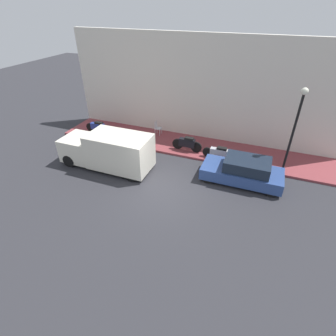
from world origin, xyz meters
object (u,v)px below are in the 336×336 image
(motorcycle_blue, at_px, (98,127))
(cafe_chair, at_px, (157,127))
(streetlamp, at_px, (297,120))
(delivery_van, at_px, (107,150))
(parked_car, at_px, (243,171))
(scooter_silver, at_px, (219,152))
(motorcycle_black, at_px, (187,143))

(motorcycle_blue, bearing_deg, cafe_chair, -72.19)
(motorcycle_blue, xyz_separation_m, cafe_chair, (1.23, -3.84, 0.08))
(streetlamp, bearing_deg, delivery_van, 106.80)
(parked_car, bearing_deg, motorcycle_blue, 78.16)
(scooter_silver, bearing_deg, delivery_van, 117.04)
(cafe_chair, bearing_deg, delivery_van, 168.02)
(parked_car, height_order, motorcycle_blue, parked_car)
(scooter_silver, bearing_deg, streetlamp, -91.92)
(scooter_silver, xyz_separation_m, cafe_chair, (1.70, 4.55, 0.10))
(scooter_silver, height_order, cafe_chair, cafe_chair)
(parked_car, xyz_separation_m, delivery_van, (-1.20, 7.04, 0.39))
(cafe_chair, bearing_deg, parked_car, -118.60)
(motorcycle_black, distance_m, motorcycle_blue, 6.40)
(parked_car, distance_m, cafe_chair, 6.92)
(parked_car, distance_m, motorcycle_black, 3.98)
(delivery_van, bearing_deg, motorcycle_black, -48.97)
(delivery_van, height_order, motorcycle_blue, delivery_van)
(motorcycle_black, relative_size, motorcycle_blue, 1.00)
(delivery_van, relative_size, cafe_chair, 5.63)
(delivery_van, xyz_separation_m, scooter_silver, (2.81, -5.51, -0.49))
(scooter_silver, relative_size, cafe_chair, 2.11)
(scooter_silver, bearing_deg, motorcycle_blue, 86.79)
(parked_car, bearing_deg, cafe_chair, 61.40)
(scooter_silver, xyz_separation_m, streetlamp, (-0.11, -3.42, 2.51))
(parked_car, relative_size, motorcycle_blue, 2.17)
(parked_car, xyz_separation_m, motorcycle_blue, (2.08, 9.92, -0.07))
(delivery_van, height_order, scooter_silver, delivery_van)
(delivery_van, height_order, motorcycle_black, delivery_van)
(parked_car, bearing_deg, scooter_silver, 43.55)
(scooter_silver, distance_m, streetlamp, 4.25)
(delivery_van, xyz_separation_m, streetlamp, (2.70, -8.93, 2.02))
(motorcycle_black, xyz_separation_m, cafe_chair, (1.45, 2.56, 0.03))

